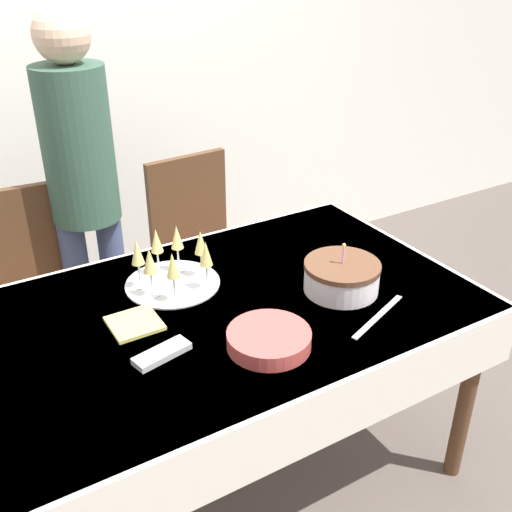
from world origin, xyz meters
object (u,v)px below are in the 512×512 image
(champagne_tray, at_px, (172,263))
(plate_stack_main, at_px, (269,339))
(birthday_cake, at_px, (342,277))
(dining_chair_far_left, at_px, (31,295))
(person_standing, at_px, (82,175))
(dining_chair_far_right, at_px, (201,250))

(champagne_tray, distance_m, plate_stack_main, 0.48)
(birthday_cake, relative_size, champagne_tray, 0.79)
(dining_chair_far_left, xyz_separation_m, plate_stack_main, (0.48, -1.08, 0.27))
(plate_stack_main, bearing_deg, dining_chair_far_left, 113.78)
(plate_stack_main, bearing_deg, champagne_tray, 101.82)
(birthday_cake, bearing_deg, plate_stack_main, -159.24)
(dining_chair_far_left, xyz_separation_m, person_standing, (0.29, 0.04, 0.46))
(champagne_tray, relative_size, person_standing, 0.20)
(dining_chair_far_right, xyz_separation_m, champagne_tray, (-0.40, -0.62, 0.34))
(dining_chair_far_left, bearing_deg, plate_stack_main, -66.22)
(person_standing, bearing_deg, dining_chair_far_left, -171.51)
(dining_chair_far_right, relative_size, birthday_cake, 3.71)
(dining_chair_far_left, xyz_separation_m, dining_chair_far_right, (0.78, -0.00, 0.00))
(dining_chair_far_left, distance_m, dining_chair_far_right, 0.78)
(dining_chair_far_left, height_order, person_standing, person_standing)
(dining_chair_far_right, relative_size, plate_stack_main, 3.83)
(dining_chair_far_right, distance_m, champagne_tray, 0.81)
(dining_chair_far_right, relative_size, champagne_tray, 2.92)
(champagne_tray, bearing_deg, person_standing, 98.02)
(birthday_cake, bearing_deg, champagne_tray, 145.84)
(champagne_tray, xyz_separation_m, plate_stack_main, (0.10, -0.46, -0.06))
(champagne_tray, xyz_separation_m, person_standing, (-0.09, 0.66, 0.12))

